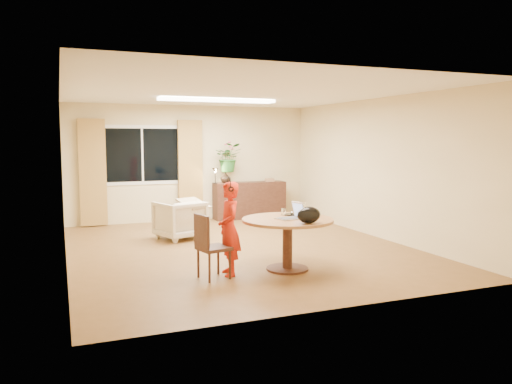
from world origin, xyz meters
The scene contains 24 objects.
floor centered at (0.00, 0.00, 0.00)m, with size 6.50×6.50×0.00m, color brown.
ceiling centered at (0.00, 0.00, 2.60)m, with size 6.50×6.50×0.00m, color white.
wall_back centered at (0.00, 3.25, 1.30)m, with size 5.50×5.50×0.00m, color tan.
wall_left centered at (-2.75, 0.00, 1.30)m, with size 6.50×6.50×0.00m, color tan.
wall_right centered at (2.75, 0.00, 1.30)m, with size 6.50×6.50×0.00m, color tan.
window centered at (-1.10, 3.23, 1.50)m, with size 1.70×0.03×1.30m.
curtain_left centered at (-2.15, 3.15, 1.15)m, with size 0.55×0.08×2.25m, color olive.
curtain_right centered at (-0.05, 3.15, 1.15)m, with size 0.55×0.08×2.25m, color olive.
ceiling_panel centered at (0.00, 1.20, 2.57)m, with size 2.20×0.35×0.05m, color white.
dining_table centered at (0.16, -1.56, 0.58)m, with size 1.28×1.28×0.73m.
dining_chair centered at (-0.93, -1.60, 0.43)m, with size 0.41×0.38×0.87m, color black, non-canonical shape.
child centered at (-0.69, -1.51, 0.64)m, with size 0.30×0.46×1.27m, color red.
laptop centered at (0.16, -1.60, 0.85)m, with size 0.36×0.24×0.24m, color #B7B7BC, non-canonical shape.
tumbler centered at (0.24, -1.25, 0.78)m, with size 0.07×0.07×0.10m, color white, non-canonical shape.
wine_glass centered at (0.51, -1.39, 0.83)m, with size 0.07×0.07×0.20m, color white, non-canonical shape.
pot_lid centered at (0.35, -1.29, 0.75)m, with size 0.22×0.22×0.04m, color white, non-canonical shape.
handbag centered at (0.25, -2.02, 0.84)m, with size 0.33×0.19×0.22m, color black, non-canonical shape.
armchair centered at (-0.76, 1.20, 0.36)m, with size 0.76×0.79×0.72m, color beige.
throw centered at (-0.49, 1.17, 0.73)m, with size 0.45×0.55×0.03m, color beige, non-canonical shape.
sideboard centered at (1.32, 3.01, 0.42)m, with size 1.69×0.41×0.85m, color black.
vase centered at (0.73, 3.01, 0.97)m, with size 0.24×0.24×0.25m, color black.
bouquet centered at (0.81, 3.01, 1.43)m, with size 0.59×0.51×0.66m, color #296B28.
book_stack centered at (1.83, 3.01, 0.89)m, with size 0.20×0.15×0.08m, color #895D46, non-canonical shape.
desk_lamp centered at (0.47, 2.96, 1.03)m, with size 0.15×0.15×0.37m, color black, non-canonical shape.
Camera 1 is at (-2.79, -7.82, 1.83)m, focal length 35.00 mm.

